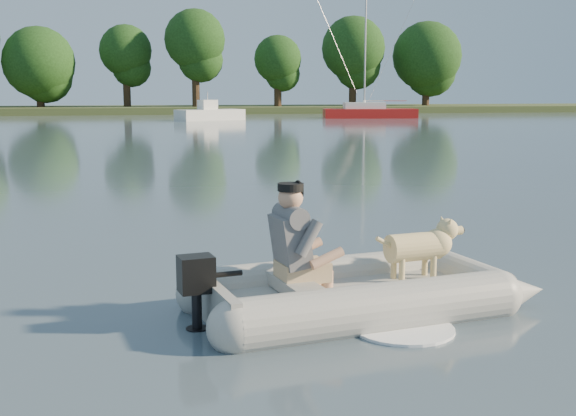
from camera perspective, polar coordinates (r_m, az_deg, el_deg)
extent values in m
plane|color=slate|center=(6.65, 0.96, -8.80)|extent=(160.00, 160.00, 0.00)
cube|color=#47512D|center=(68.21, -10.51, 7.61)|extent=(160.00, 12.00, 0.70)
cylinder|color=#332316|center=(68.04, -18.98, 8.29)|extent=(0.70, 0.70, 2.94)
sphere|color=#23531B|center=(68.08, -19.11, 10.83)|extent=(6.27, 6.27, 6.27)
cylinder|color=#332316|center=(68.13, -12.61, 8.87)|extent=(0.70, 0.70, 3.67)
sphere|color=#23531B|center=(68.22, -12.72, 12.05)|extent=(4.69, 4.69, 4.69)
cylinder|color=#332316|center=(66.52, -7.29, 9.28)|extent=(0.70, 0.70, 4.29)
sphere|color=#23531B|center=(66.67, -7.37, 13.08)|extent=(5.43, 5.43, 5.43)
cylinder|color=#332316|center=(67.79, -0.81, 8.90)|extent=(0.70, 0.70, 3.21)
sphere|color=#23531B|center=(67.85, -0.82, 11.69)|extent=(4.41, 4.41, 4.41)
cylinder|color=#332316|center=(70.15, 5.12, 9.17)|extent=(0.70, 0.70, 3.94)
sphere|color=#23531B|center=(70.26, 5.17, 12.48)|extent=(6.03, 6.03, 6.03)
cylinder|color=#332316|center=(72.93, 10.83, 8.88)|extent=(0.70, 0.70, 3.52)
sphere|color=#23531B|center=(73.00, 10.92, 11.72)|extent=(6.68, 6.68, 6.68)
cube|color=#A51512|center=(54.97, 6.48, 7.35)|extent=(7.16, 3.08, 0.87)
cube|color=white|center=(54.88, 6.05, 8.03)|extent=(3.23, 1.99, 0.52)
cylinder|color=#A5A5AA|center=(54.95, 6.12, 12.32)|extent=(0.14, 0.14, 8.66)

